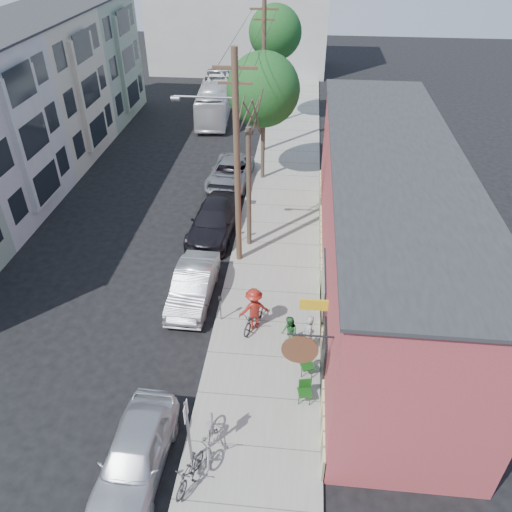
# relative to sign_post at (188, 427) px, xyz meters

# --- Properties ---
(ground) EXTENTS (120.00, 120.00, 0.00)m
(ground) POSITION_rel_sign_post_xyz_m (-2.35, 4.67, -1.83)
(ground) COLOR black
(sidewalk) EXTENTS (4.50, 58.00, 0.15)m
(sidewalk) POSITION_rel_sign_post_xyz_m (1.90, 15.67, -1.76)
(sidewalk) COLOR gray
(sidewalk) RESTS_ON ground
(cafe_building) EXTENTS (6.60, 20.20, 6.61)m
(cafe_building) POSITION_rel_sign_post_xyz_m (6.64, 9.66, 1.47)
(cafe_building) COLOR #A03B3F
(cafe_building) RESTS_ON ground
(apartment_row) EXTENTS (6.30, 32.00, 9.00)m
(apartment_row) POSITION_rel_sign_post_xyz_m (-14.20, 18.67, 2.67)
(apartment_row) COLOR gray
(apartment_row) RESTS_ON ground
(end_cap_building) EXTENTS (18.00, 8.00, 12.00)m
(end_cap_building) POSITION_rel_sign_post_xyz_m (-4.35, 46.67, 4.17)
(end_cap_building) COLOR #B2B1AD
(end_cap_building) RESTS_ON ground
(sign_post) EXTENTS (0.07, 0.45, 2.80)m
(sign_post) POSITION_rel_sign_post_xyz_m (0.00, 0.00, 0.00)
(sign_post) COLOR slate
(sign_post) RESTS_ON sidewalk
(parking_meter_near) EXTENTS (0.14, 0.14, 1.24)m
(parking_meter_near) POSITION_rel_sign_post_xyz_m (-0.10, 6.59, -0.85)
(parking_meter_near) COLOR slate
(parking_meter_near) RESTS_ON sidewalk
(parking_meter_far) EXTENTS (0.14, 0.14, 1.24)m
(parking_meter_far) POSITION_rel_sign_post_xyz_m (-0.10, 12.68, -0.85)
(parking_meter_far) COLOR slate
(parking_meter_far) RESTS_ON sidewalk
(utility_pole_near) EXTENTS (3.57, 0.28, 10.00)m
(utility_pole_near) POSITION_rel_sign_post_xyz_m (0.04, 11.12, 3.58)
(utility_pole_near) COLOR #503A28
(utility_pole_near) RESTS_ON sidewalk
(utility_pole_far) EXTENTS (1.80, 0.28, 10.00)m
(utility_pole_far) POSITION_rel_sign_post_xyz_m (0.10, 24.67, 3.51)
(utility_pole_far) COLOR #503A28
(utility_pole_far) RESTS_ON sidewalk
(tree_bare) EXTENTS (0.24, 0.24, 6.26)m
(tree_bare) POSITION_rel_sign_post_xyz_m (0.45, 12.51, 1.45)
(tree_bare) COLOR #44392C
(tree_bare) RESTS_ON sidewalk
(tree_leafy_mid) EXTENTS (4.31, 4.31, 7.77)m
(tree_leafy_mid) POSITION_rel_sign_post_xyz_m (0.45, 20.27, 3.92)
(tree_leafy_mid) COLOR #44392C
(tree_leafy_mid) RESTS_ON sidewalk
(tree_leafy_far) EXTENTS (3.89, 3.89, 8.76)m
(tree_leafy_far) POSITION_rel_sign_post_xyz_m (0.45, 30.11, 5.11)
(tree_leafy_far) COLOR #44392C
(tree_leafy_far) RESTS_ON sidewalk
(patio_chair_a) EXTENTS (0.65, 0.65, 0.88)m
(patio_chair_a) POSITION_rel_sign_post_xyz_m (3.57, 3.93, -1.24)
(patio_chair_a) COLOR #144413
(patio_chair_a) RESTS_ON sidewalk
(patio_chair_b) EXTENTS (0.60, 0.60, 0.88)m
(patio_chair_b) POSITION_rel_sign_post_xyz_m (3.50, 2.68, -1.24)
(patio_chair_b) COLOR #144413
(patio_chair_b) RESTS_ON sidewalk
(patron_grey) EXTENTS (0.53, 0.70, 1.74)m
(patron_grey) POSITION_rel_sign_post_xyz_m (3.56, 5.13, -0.81)
(patron_grey) COLOR gray
(patron_grey) RESTS_ON sidewalk
(patron_green) EXTENTS (0.76, 0.87, 1.52)m
(patron_green) POSITION_rel_sign_post_xyz_m (2.83, 5.26, -0.92)
(patron_green) COLOR #28642F
(patron_green) RESTS_ON sidewalk
(cyclist) EXTENTS (1.43, 1.14, 1.94)m
(cyclist) POSITION_rel_sign_post_xyz_m (1.34, 6.30, -0.71)
(cyclist) COLOR maroon
(cyclist) RESTS_ON sidewalk
(cyclist_bike) EXTENTS (1.20, 1.95, 0.97)m
(cyclist_bike) POSITION_rel_sign_post_xyz_m (1.34, 6.30, -1.20)
(cyclist_bike) COLOR black
(cyclist_bike) RESTS_ON sidewalk
(parked_bike_a) EXTENTS (0.96, 1.78, 1.03)m
(parked_bike_a) POSITION_rel_sign_post_xyz_m (0.12, -0.74, -1.17)
(parked_bike_a) COLOR black
(parked_bike_a) RESTS_ON sidewalk
(parked_bike_b) EXTENTS (0.93, 2.07, 1.05)m
(parked_bike_b) POSITION_rel_sign_post_xyz_m (0.53, 0.51, -1.16)
(parked_bike_b) COLOR slate
(parked_bike_b) RESTS_ON sidewalk
(car_0) EXTENTS (2.00, 4.68, 1.58)m
(car_0) POSITION_rel_sign_post_xyz_m (-1.64, -0.41, -1.04)
(car_0) COLOR silver
(car_0) RESTS_ON ground
(car_1) EXTENTS (1.70, 4.66, 1.53)m
(car_1) POSITION_rel_sign_post_xyz_m (-1.55, 7.99, -1.07)
(car_1) COLOR #AFB3B7
(car_1) RESTS_ON ground
(car_2) EXTENTS (2.58, 5.61, 1.59)m
(car_2) POSITION_rel_sign_post_xyz_m (-1.55, 13.54, -1.04)
(car_2) COLOR black
(car_2) RESTS_ON ground
(car_3) EXTENTS (2.80, 5.42, 1.46)m
(car_3) POSITION_rel_sign_post_xyz_m (-1.55, 19.41, -1.10)
(car_3) COLOR gray
(car_3) RESTS_ON ground
(bus) EXTENTS (3.04, 10.10, 2.77)m
(bus) POSITION_rel_sign_post_xyz_m (-4.55, 31.90, -0.45)
(bus) COLOR white
(bus) RESTS_ON ground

